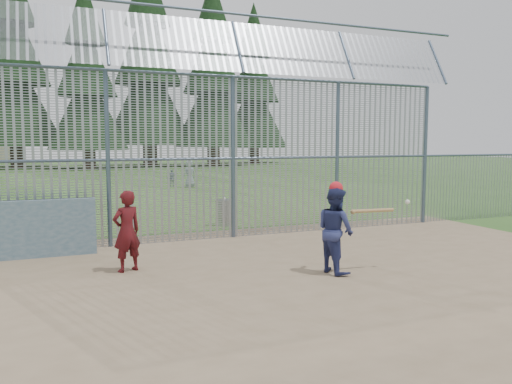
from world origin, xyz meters
name	(u,v)px	position (x,y,z in m)	size (l,w,h in m)	color
ground	(296,271)	(0.00, 0.00, 0.00)	(120.00, 120.00, 0.00)	#2D511E
dirt_infield	(309,277)	(0.00, -0.50, 0.01)	(14.00, 10.00, 0.02)	#756047
dugout_wall	(32,229)	(-4.60, 2.90, 0.62)	(2.50, 0.12, 1.20)	#38566B
batter	(335,230)	(0.57, -0.43, 0.81)	(0.76, 0.60, 1.57)	navy
onlooker	(127,231)	(-2.95, 1.10, 0.77)	(0.55, 0.36, 1.51)	maroon
bg_kid_standing	(189,174)	(2.58, 17.55, 0.72)	(0.70, 0.46, 1.44)	slate
bg_kid_seated	(172,178)	(1.71, 17.86, 0.47)	(0.56, 0.23, 0.95)	slate
batting_gear	(346,194)	(0.75, -0.47, 1.47)	(1.56, 0.44, 0.60)	red
trash_can	(225,212)	(0.39, 5.33, 0.38)	(0.56, 0.56, 0.82)	gray
backstop_fence	(299,144)	(1.81, 3.43, 2.36)	(20.09, 0.81, 5.30)	#47566B
conifer_row	(116,52)	(1.93, 41.51, 10.83)	(38.48, 12.26, 20.20)	#332319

